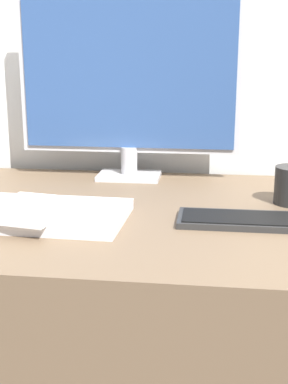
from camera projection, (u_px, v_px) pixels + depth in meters
The scene contains 6 objects.
wall_back at pixel (146, 3), 1.42m from camera, with size 3.60×0.05×2.40m.
desk at pixel (123, 366), 1.23m from camera, with size 1.18×0.72×0.75m.
monitor at pixel (129, 81), 1.35m from camera, with size 0.57×0.11×0.46m.
keyboard at pixel (246, 220), 1.04m from camera, with size 0.26×0.11×0.01m.
laptop at pixel (44, 214), 1.06m from camera, with size 0.33×0.22×0.02m.
ereader at pixel (29, 209), 1.04m from camera, with size 0.18×0.21×0.01m.
Camera 1 is at (0.19, -0.91, 1.08)m, focal length 50.00 mm.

